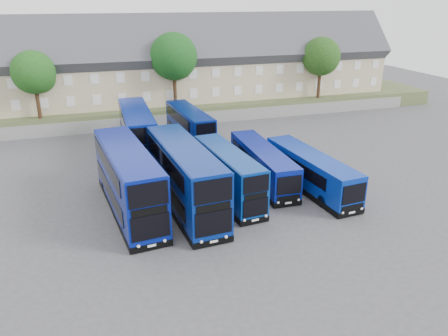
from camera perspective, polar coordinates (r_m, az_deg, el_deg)
ground at (r=33.11m, az=-0.50°, el=-5.64°), size 120.00×120.00×0.00m
retaining_wall at (r=54.79m, az=-8.01°, el=6.10°), size 70.00×0.40×1.50m
earth_bank at (r=64.32m, az=-9.63°, el=8.54°), size 80.00×20.00×2.00m
terrace_row at (r=59.92m, az=-6.46°, el=13.21°), size 60.00×10.40×11.20m
dd_front_left at (r=32.87m, az=-12.36°, el=-1.76°), size 4.07×12.50×4.89m
dd_front_mid at (r=32.80m, az=-5.13°, el=-1.35°), size 3.69×12.50×4.91m
dd_front_right at (r=34.43m, az=0.52°, el=-1.02°), size 3.11×10.00×3.91m
dd_rear_left at (r=44.71m, az=-11.25°, el=4.46°), size 3.00×11.89×4.70m
dd_rear_right at (r=46.79m, az=-4.49°, el=5.14°), size 3.18×10.27×4.02m
coach_east_a at (r=37.98m, az=5.04°, el=0.39°), size 2.52×11.09×3.02m
coach_east_b at (r=36.92m, az=11.24°, el=-0.56°), size 3.35×11.32×3.05m
tree_west at (r=54.10m, az=-23.46°, el=11.22°), size 4.80×4.80×7.65m
tree_mid at (r=55.28m, az=-6.46°, el=14.06°), size 5.76×5.76×9.18m
tree_east at (r=62.02m, az=12.63°, el=13.86°), size 5.12×5.12×8.16m
tree_far at (r=71.01m, az=14.13°, el=14.93°), size 5.44×5.44×8.67m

